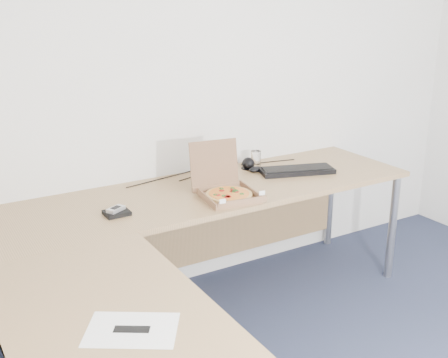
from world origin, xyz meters
TOP-DOWN VIEW (x-y plane):
  - desk at (-0.82, 0.97)m, footprint 2.50×2.20m
  - pizza_box at (-0.46, 1.23)m, footprint 0.28×0.32m
  - drinking_glass at (-0.02, 1.60)m, footprint 0.06×0.06m
  - keyboard at (0.14, 1.39)m, footprint 0.48×0.29m
  - mouse at (-0.07, 1.53)m, footprint 0.09×0.06m
  - wallet at (-1.06, 1.30)m, footprint 0.12×0.10m
  - phone at (-1.06, 1.30)m, footprint 0.10×0.09m
  - paper_sheet at (-1.37, 0.33)m, footprint 0.36×0.33m
  - dome_speaker at (-0.07, 1.62)m, footprint 0.09×0.09m
  - cable_bundle at (-0.31, 1.68)m, footprint 0.56×0.12m

SIDE VIEW (x-z plane):
  - desk at x=-0.82m, z-range 0.34..1.07m
  - paper_sheet at x=-1.37m, z-range 0.73..0.73m
  - cable_bundle at x=-0.31m, z-range 0.73..0.74m
  - wallet at x=-1.06m, z-range 0.73..0.75m
  - keyboard at x=0.14m, z-range 0.73..0.76m
  - mouse at x=-0.07m, z-range 0.73..0.76m
  - phone at x=-1.06m, z-range 0.75..0.77m
  - pizza_box at x=-0.46m, z-range 0.62..0.90m
  - dome_speaker at x=-0.07m, z-range 0.73..0.81m
  - drinking_glass at x=-0.02m, z-range 0.73..0.84m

